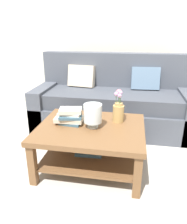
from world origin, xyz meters
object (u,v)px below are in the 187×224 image
coffee_table (91,138)px  book_stack_main (70,116)px  flower_pitcher (118,110)px  glass_hurricane_vase (93,114)px  couch (113,103)px

coffee_table → book_stack_main: book_stack_main is taller
book_stack_main → flower_pitcher: bearing=15.8°
book_stack_main → flower_pitcher: (0.49, 0.14, 0.05)m
glass_hurricane_vase → flower_pitcher: size_ratio=0.69×
book_stack_main → glass_hurricane_vase: size_ratio=1.22×
coffee_table → flower_pitcher: size_ratio=3.07×
couch → book_stack_main: size_ratio=7.56×
coffee_table → book_stack_main: bearing=169.8°
coffee_table → couch: bearing=83.8°
book_stack_main → couch: bearing=71.9°
book_stack_main → flower_pitcher: flower_pitcher is taller
book_stack_main → glass_hurricane_vase: (0.25, -0.05, 0.07)m
couch → book_stack_main: bearing=-108.1°
coffee_table → glass_hurricane_vase: glass_hurricane_vase is taller
couch → glass_hurricane_vase: size_ratio=9.25×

